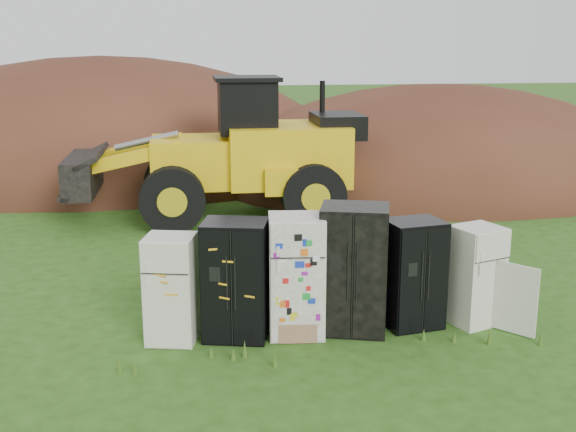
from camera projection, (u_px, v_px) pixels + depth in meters
name	position (u px, v px, depth m)	size (l,w,h in m)	color
ground	(331.00, 330.00, 11.17)	(120.00, 120.00, 0.00)	#284612
fridge_leftmost	(171.00, 289.00, 10.63)	(0.71, 0.68, 1.61)	silver
fridge_black_side	(236.00, 280.00, 10.73)	(0.94, 0.74, 1.80)	black
fridge_sticker	(296.00, 276.00, 10.84)	(0.82, 0.76, 1.85)	white
fridge_dark_mid	(354.00, 269.00, 10.97)	(1.01, 0.82, 1.97)	black
fridge_black_right	(413.00, 274.00, 11.18)	(0.85, 0.71, 1.70)	black
fridge_open_door	(475.00, 275.00, 11.29)	(0.71, 0.66, 1.57)	silver
wheel_loader	(212.00, 149.00, 17.71)	(7.24, 2.94, 3.50)	yellow
dirt_mound_right	(436.00, 182.00, 22.68)	(13.80, 10.12, 6.11)	#452216
dirt_mound_left	(106.00, 171.00, 24.62)	(16.31, 12.23, 7.70)	#452216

